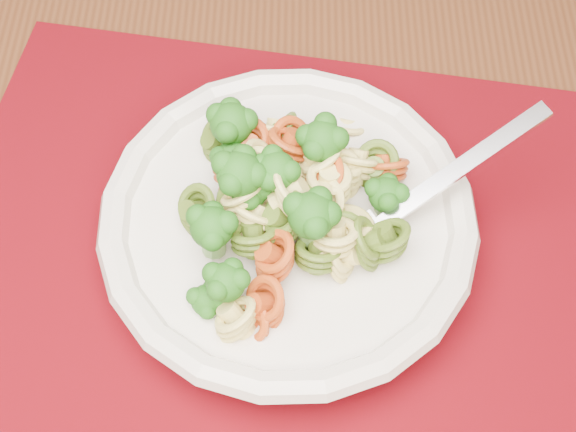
# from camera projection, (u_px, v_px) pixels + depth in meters

# --- Properties ---
(dining_table) EXTENTS (1.41, 1.00, 0.73)m
(dining_table) POSITION_uv_depth(u_px,v_px,m) (294.00, 204.00, 0.68)
(dining_table) COLOR #4B2815
(dining_table) RESTS_ON ground
(placemat) EXTENTS (0.46, 0.36, 0.00)m
(placemat) POSITION_uv_depth(u_px,v_px,m) (272.00, 254.00, 0.53)
(placemat) COLOR #4D030C
(placemat) RESTS_ON dining_table
(pasta_bowl) EXTENTS (0.24, 0.24, 0.05)m
(pasta_bowl) POSITION_uv_depth(u_px,v_px,m) (288.00, 225.00, 0.51)
(pasta_bowl) COLOR silver
(pasta_bowl) RESTS_ON placemat
(pasta_broccoli_heap) EXTENTS (0.21, 0.21, 0.06)m
(pasta_broccoli_heap) POSITION_uv_depth(u_px,v_px,m) (288.00, 211.00, 0.50)
(pasta_broccoli_heap) COLOR #D9C96B
(pasta_broccoli_heap) RESTS_ON pasta_bowl
(fork) EXTENTS (0.16, 0.13, 0.08)m
(fork) POSITION_uv_depth(u_px,v_px,m) (362.00, 235.00, 0.49)
(fork) COLOR silver
(fork) RESTS_ON pasta_bowl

